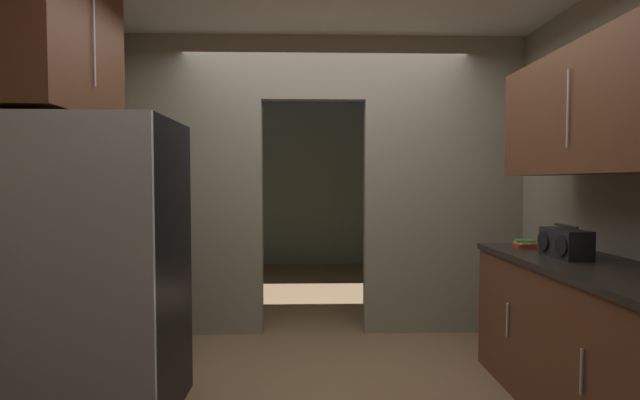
{
  "coord_description": "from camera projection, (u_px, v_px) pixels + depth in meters",
  "views": [
    {
      "loc": [
        -0.15,
        -2.87,
        1.37
      ],
      "look_at": [
        -0.07,
        0.37,
        1.24
      ],
      "focal_mm": 25.53,
      "sensor_mm": 36.0,
      "label": 1
    }
  ],
  "objects": [
    {
      "name": "lower_cabinet_run",
      "position": [
        595.0,
        345.0,
        2.55
      ],
      "size": [
        0.66,
        1.83,
        0.91
      ],
      "color": "brown",
      "rests_on": "ground"
    },
    {
      "name": "ground",
      "position": [
        332.0,
        394.0,
        2.92
      ],
      "size": [
        20.0,
        20.0,
        0.0
      ],
      "primitive_type": "plane",
      "color": "brown"
    },
    {
      "name": "refrigerator",
      "position": [
        101.0,
        269.0,
        2.64
      ],
      "size": [
        0.86,
        0.77,
        1.73
      ],
      "color": "black",
      "rests_on": "ground"
    },
    {
      "name": "upper_cabinet_counterside",
      "position": [
        600.0,
        108.0,
        2.49
      ],
      "size": [
        0.36,
        1.64,
        0.72
      ],
      "color": "brown"
    },
    {
      "name": "book_stack",
      "position": [
        524.0,
        244.0,
        3.2
      ],
      "size": [
        0.14,
        0.15,
        0.05
      ],
      "color": "red",
      "rests_on": "lower_cabinet_run"
    },
    {
      "name": "upper_cabinet_fridgeside",
      "position": [
        63.0,
        41.0,
        2.68
      ],
      "size": [
        0.36,
        0.94,
        0.88
      ],
      "color": "brown"
    },
    {
      "name": "adjoining_room_shell",
      "position": [
        319.0,
        185.0,
        6.4
      ],
      "size": [
        3.56,
        3.49,
        2.66
      ],
      "color": "gray",
      "rests_on": "ground"
    },
    {
      "name": "boombox",
      "position": [
        565.0,
        243.0,
        2.78
      ],
      "size": [
        0.17,
        0.34,
        0.2
      ],
      "color": "black",
      "rests_on": "lower_cabinet_run"
    },
    {
      "name": "kitchen_partition",
      "position": [
        328.0,
        178.0,
        4.09
      ],
      "size": [
        3.56,
        0.12,
        2.66
      ],
      "color": "gray",
      "rests_on": "ground"
    }
  ]
}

